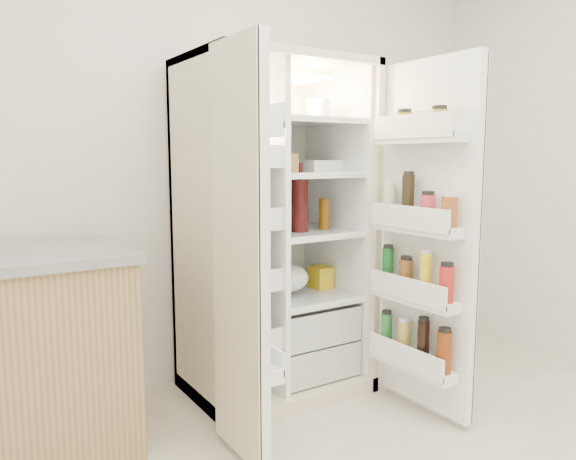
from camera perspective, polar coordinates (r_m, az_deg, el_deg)
wall_back at (r=3.21m, az=-7.86°, el=8.59°), size 4.00×0.02×2.70m
refrigerator at (r=3.04m, az=-1.67°, el=-2.75°), size 0.93×0.70×1.80m
freezer_door at (r=2.24m, az=-4.97°, el=-2.64°), size 0.15×0.40×1.72m
fridge_door at (r=2.77m, az=14.19°, el=-1.26°), size 0.17×0.58×1.72m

